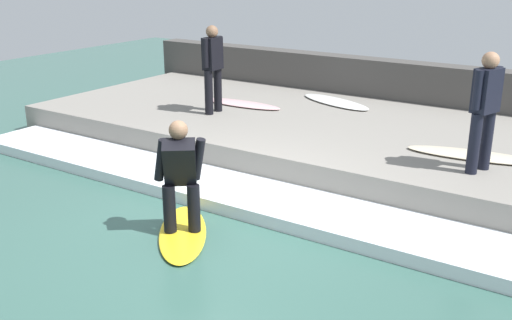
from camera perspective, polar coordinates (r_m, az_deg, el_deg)
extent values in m
plane|color=#386056|center=(7.65, -3.36, -6.59)|extent=(28.00, 28.00, 0.00)
cube|color=gray|center=(10.56, 8.72, 1.95)|extent=(4.40, 11.79, 0.52)
cube|color=#474442|center=(12.67, 13.55, 6.24)|extent=(0.50, 12.38, 1.29)
cube|color=silver|center=(8.31, 0.45, -3.78)|extent=(1.16, 11.20, 0.18)
ellipsoid|color=yellow|center=(7.52, -6.99, -6.91)|extent=(1.67, 1.48, 0.06)
cylinder|color=black|center=(7.40, -8.24, -4.63)|extent=(0.16, 0.16, 0.60)
cylinder|color=black|center=(7.38, -5.94, -4.58)|extent=(0.16, 0.16, 0.60)
cube|color=black|center=(7.17, -7.28, -0.22)|extent=(0.60, 0.59, 0.63)
sphere|color=#846047|center=(7.06, -7.41, 2.84)|extent=(0.23, 0.23, 0.23)
cylinder|color=black|center=(7.18, -9.05, 0.00)|extent=(0.11, 0.22, 0.54)
cylinder|color=black|center=(7.16, -5.52, 0.08)|extent=(0.11, 0.22, 0.54)
cylinder|color=black|center=(11.27, -3.66, 6.69)|extent=(0.15, 0.15, 0.81)
cylinder|color=black|center=(11.04, -4.52, 6.41)|extent=(0.15, 0.15, 0.81)
cube|color=black|center=(11.03, -4.17, 10.09)|extent=(0.39, 0.25, 0.58)
sphere|color=#846047|center=(10.98, -4.22, 12.10)|extent=(0.22, 0.22, 0.22)
cylinder|color=black|center=(11.20, -3.53, 10.41)|extent=(0.11, 0.11, 0.51)
cylinder|color=black|center=(10.85, -4.84, 10.11)|extent=(0.11, 0.11, 0.51)
ellipsoid|color=beige|center=(11.79, -1.38, 5.39)|extent=(0.51, 1.75, 0.06)
cylinder|color=black|center=(8.65, 21.11, 1.78)|extent=(0.15, 0.15, 0.82)
cylinder|color=black|center=(8.41, 20.06, 1.45)|extent=(0.15, 0.15, 0.82)
cube|color=black|center=(8.37, 21.13, 6.20)|extent=(0.43, 0.33, 0.58)
sphere|color=#A87A5B|center=(8.30, 21.45, 8.83)|extent=(0.22, 0.22, 0.22)
cylinder|color=black|center=(8.55, 21.93, 6.58)|extent=(0.11, 0.11, 0.51)
cylinder|color=black|center=(8.18, 20.36, 6.27)|extent=(0.11, 0.11, 0.51)
ellipsoid|color=beige|center=(9.23, 20.13, 0.43)|extent=(0.79, 1.99, 0.06)
ellipsoid|color=white|center=(12.06, 7.59, 5.53)|extent=(1.14, 1.84, 0.06)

